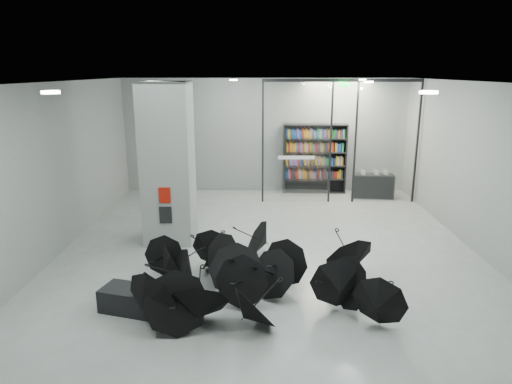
{
  "coord_description": "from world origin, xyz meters",
  "views": [
    {
      "loc": [
        -0.25,
        -9.14,
        4.25
      ],
      "look_at": [
        -0.3,
        1.5,
        1.4
      ],
      "focal_mm": 31.95,
      "sensor_mm": 36.0,
      "label": 1
    }
  ],
  "objects_px": {
    "bench": "(138,300)",
    "bookshelf": "(315,159)",
    "shop_counter": "(373,186)",
    "column": "(168,164)",
    "umbrella_cluster": "(244,283)"
  },
  "relations": [
    {
      "from": "bench",
      "to": "bookshelf",
      "type": "height_order",
      "value": "bookshelf"
    },
    {
      "from": "bench",
      "to": "shop_counter",
      "type": "distance_m",
      "value": 9.85
    },
    {
      "from": "column",
      "to": "shop_counter",
      "type": "relative_size",
      "value": 2.94
    },
    {
      "from": "bench",
      "to": "column",
      "type": "bearing_deg",
      "value": 107.02
    },
    {
      "from": "column",
      "to": "umbrella_cluster",
      "type": "relative_size",
      "value": 0.77
    },
    {
      "from": "shop_counter",
      "to": "umbrella_cluster",
      "type": "bearing_deg",
      "value": -115.76
    },
    {
      "from": "column",
      "to": "bench",
      "type": "xyz_separation_m",
      "value": [
        0.07,
        -3.69,
        -1.78
      ]
    },
    {
      "from": "bench",
      "to": "shop_counter",
      "type": "xyz_separation_m",
      "value": [
        6.13,
        7.71,
        0.19
      ]
    },
    {
      "from": "umbrella_cluster",
      "to": "bookshelf",
      "type": "bearing_deg",
      "value": 73.97
    },
    {
      "from": "bench",
      "to": "shop_counter",
      "type": "relative_size",
      "value": 0.98
    },
    {
      "from": "column",
      "to": "umbrella_cluster",
      "type": "bearing_deg",
      "value": -57.9
    },
    {
      "from": "bookshelf",
      "to": "umbrella_cluster",
      "type": "xyz_separation_m",
      "value": [
        -2.27,
        -7.91,
        -0.91
      ]
    },
    {
      "from": "bookshelf",
      "to": "umbrella_cluster",
      "type": "bearing_deg",
      "value": -104.41
    },
    {
      "from": "column",
      "to": "bookshelf",
      "type": "relative_size",
      "value": 1.64
    },
    {
      "from": "bench",
      "to": "umbrella_cluster",
      "type": "height_order",
      "value": "umbrella_cluster"
    }
  ]
}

